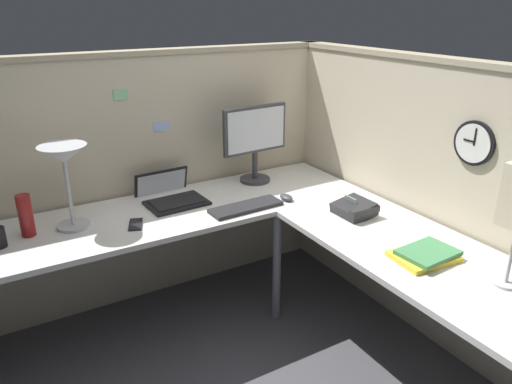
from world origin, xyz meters
name	(u,v)px	position (x,y,z in m)	size (l,w,h in m)	color
ground_plane	(267,339)	(0.00, 0.00, 0.00)	(6.80, 6.80, 0.00)	#47474C
cubicle_wall_back	(148,179)	(-0.36, 0.87, 0.79)	(2.57, 0.12, 1.58)	beige
cubicle_wall_right	(424,200)	(0.87, -0.27, 0.79)	(0.12, 2.37, 1.58)	beige
desk	(249,253)	(-0.15, -0.05, 0.63)	(2.35, 2.15, 0.73)	silver
monitor	(255,138)	(0.29, 0.64, 1.02)	(0.46, 0.20, 0.50)	#38383D
laptop	(170,195)	(-0.31, 0.62, 0.75)	(0.36, 0.40, 0.22)	black
keyboard	(246,207)	(0.01, 0.26, 0.74)	(0.43, 0.14, 0.02)	#232326
computer_mouse	(286,197)	(0.28, 0.25, 0.75)	(0.06, 0.10, 0.03)	#38383D
desk_lamp_dome	(64,161)	(-0.89, 0.51, 1.09)	(0.24, 0.24, 0.44)	#B7BABF
cell_phone	(136,224)	(-0.61, 0.37, 0.73)	(0.07, 0.14, 0.01)	black
thermos_flask	(26,215)	(-1.11, 0.52, 0.84)	(0.07, 0.07, 0.22)	maroon
office_phone	(355,209)	(0.48, -0.12, 0.77)	(0.19, 0.21, 0.11)	#232326
book_stack	(425,255)	(0.44, -0.67, 0.75)	(0.30, 0.23, 0.04)	yellow
wall_clock	(475,143)	(0.82, -0.56, 1.20)	(0.04, 0.22, 0.22)	black
pinned_note_leftmost	(121,95)	(-0.50, 0.82, 1.34)	(0.08, 0.00, 0.06)	#8CCC99
pinned_note_rightmost	(161,126)	(-0.27, 0.82, 1.13)	(0.10, 0.00, 0.06)	#99B7E5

